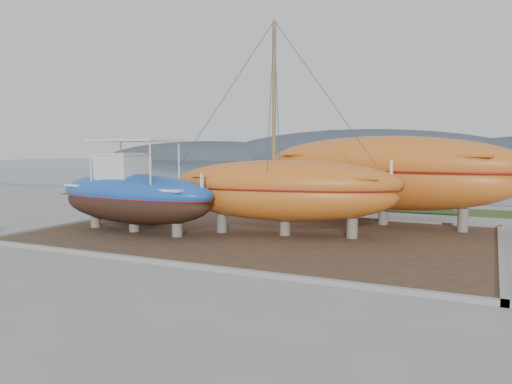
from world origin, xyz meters
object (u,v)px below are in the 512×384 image
at_px(orange_sailboat, 285,129).
at_px(white_dinghy, 142,208).
at_px(blue_caique, 133,186).
at_px(orange_bare_hull, 384,182).

bearing_deg(orange_sailboat, white_dinghy, 163.89).
height_order(blue_caique, white_dinghy, blue_caique).
xyz_separation_m(blue_caique, orange_bare_hull, (9.24, 6.60, 0.04)).
relative_size(blue_caique, orange_sailboat, 0.87).
relative_size(white_dinghy, orange_bare_hull, 0.34).
relative_size(orange_sailboat, orange_bare_hull, 0.77).
bearing_deg(white_dinghy, orange_bare_hull, 42.59).
distance_m(blue_caique, orange_sailboat, 6.89).
xyz_separation_m(white_dinghy, orange_bare_hull, (10.90, 3.96, 1.38)).
height_order(blue_caique, orange_bare_hull, orange_bare_hull).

